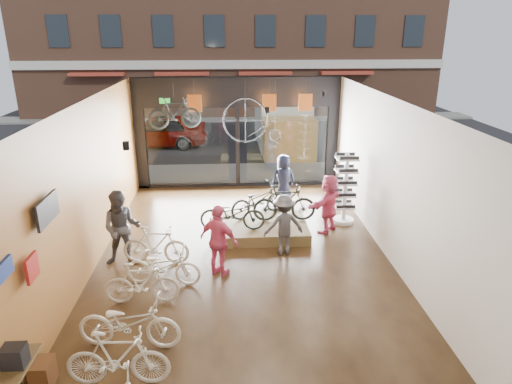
{
  "coord_description": "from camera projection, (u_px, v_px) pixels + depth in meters",
  "views": [
    {
      "loc": [
        -0.33,
        -9.53,
        5.25
      ],
      "look_at": [
        0.36,
        1.4,
        1.36
      ],
      "focal_mm": 32.0,
      "sensor_mm": 36.0,
      "label": 1
    }
  ],
  "objects": [
    {
      "name": "ground_plane",
      "position": [
        245.0,
        267.0,
        10.74
      ],
      "size": [
        7.0,
        12.0,
        0.04
      ],
      "primitive_type": "cube",
      "color": "black",
      "rests_on": "ground"
    },
    {
      "name": "ceiling",
      "position": [
        243.0,
        103.0,
        9.46
      ],
      "size": [
        7.0,
        12.0,
        0.04
      ],
      "primitive_type": "cube",
      "color": "black",
      "rests_on": "ground"
    },
    {
      "name": "wall_left",
      "position": [
        82.0,
        194.0,
        9.89
      ],
      "size": [
        0.04,
        12.0,
        3.8
      ],
      "primitive_type": "cube",
      "color": "#A45A32",
      "rests_on": "ground"
    },
    {
      "name": "wall_right",
      "position": [
        399.0,
        187.0,
        10.31
      ],
      "size": [
        0.04,
        12.0,
        3.8
      ],
      "primitive_type": "cube",
      "color": "beige",
      "rests_on": "ground"
    },
    {
      "name": "storefront",
      "position": [
        237.0,
        133.0,
        15.74
      ],
      "size": [
        7.0,
        0.26,
        3.8
      ],
      "primitive_type": null,
      "color": "black",
      "rests_on": "ground"
    },
    {
      "name": "exit_sign",
      "position": [
        165.0,
        101.0,
        15.1
      ],
      "size": [
        0.35,
        0.06,
        0.18
      ],
      "primitive_type": "cube",
      "color": "#198C26",
      "rests_on": "storefront"
    },
    {
      "name": "street_road",
      "position": [
        234.0,
        133.0,
        24.85
      ],
      "size": [
        30.0,
        18.0,
        0.02
      ],
      "primitive_type": "cube",
      "color": "black",
      "rests_on": "ground"
    },
    {
      "name": "sidewalk_near",
      "position": [
        237.0,
        174.0,
        17.49
      ],
      "size": [
        30.0,
        2.4,
        0.12
      ],
      "primitive_type": "cube",
      "color": "slate",
      "rests_on": "ground"
    },
    {
      "name": "sidewalk_far",
      "position": [
        233.0,
        118.0,
        28.58
      ],
      "size": [
        30.0,
        2.0,
        0.12
      ],
      "primitive_type": "cube",
      "color": "slate",
      "rests_on": "ground"
    },
    {
      "name": "opposite_building",
      "position": [
        230.0,
        1.0,
        28.61
      ],
      "size": [
        26.0,
        5.0,
        14.0
      ],
      "primitive_type": "cube",
      "color": "brown",
      "rests_on": "ground"
    },
    {
      "name": "street_car",
      "position": [
        159.0,
        131.0,
        21.55
      ],
      "size": [
        4.49,
        1.81,
        1.53
      ],
      "primitive_type": "imported",
      "rotation": [
        0.0,
        0.0,
        -1.57
      ],
      "color": "gray",
      "rests_on": "street_road"
    },
    {
      "name": "box_truck",
      "position": [
        284.0,
        122.0,
        20.77
      ],
      "size": [
        2.24,
        6.72,
        2.65
      ],
      "primitive_type": null,
      "color": "silver",
      "rests_on": "street_road"
    },
    {
      "name": "floor_bike_1",
      "position": [
        118.0,
        358.0,
        7.01
      ],
      "size": [
        1.63,
        0.51,
        0.97
      ],
      "primitive_type": "imported",
      "rotation": [
        0.0,
        0.0,
        1.54
      ],
      "color": "beige",
      "rests_on": "ground_plane"
    },
    {
      "name": "floor_bike_2",
      "position": [
        129.0,
        323.0,
        7.89
      ],
      "size": [
        1.87,
        0.85,
        0.95
      ],
      "primitive_type": "imported",
      "rotation": [
        0.0,
        0.0,
        1.45
      ],
      "color": "beige",
      "rests_on": "ground_plane"
    },
    {
      "name": "floor_bike_3",
      "position": [
        142.0,
        283.0,
        9.17
      ],
      "size": [
        1.52,
        0.44,
        0.91
      ],
      "primitive_type": "imported",
      "rotation": [
        0.0,
        0.0,
        1.56
      ],
      "color": "beige",
      "rests_on": "ground_plane"
    },
    {
      "name": "floor_bike_4",
      "position": [
        163.0,
        266.0,
        9.86
      ],
      "size": [
        1.72,
        0.8,
        0.87
      ],
      "primitive_type": "imported",
      "rotation": [
        0.0,
        0.0,
        1.43
      ],
      "color": "beige",
      "rests_on": "ground_plane"
    },
    {
      "name": "floor_bike_5",
      "position": [
        156.0,
        245.0,
        10.74
      ],
      "size": [
        1.62,
        0.63,
        0.95
      ],
      "primitive_type": "imported",
      "rotation": [
        0.0,
        0.0,
        1.45
      ],
      "color": "beige",
      "rests_on": "ground_plane"
    },
    {
      "name": "display_platform",
      "position": [
        262.0,
        228.0,
        12.45
      ],
      "size": [
        2.4,
        1.8,
        0.3
      ],
      "primitive_type": "cube",
      "color": "#4B3C22",
      "rests_on": "ground_plane"
    },
    {
      "name": "display_bike_left",
      "position": [
        232.0,
        214.0,
        11.86
      ],
      "size": [
        1.73,
        0.72,
        0.89
      ],
      "primitive_type": "imported",
      "rotation": [
        0.0,
        0.0,
        1.49
      ],
      "color": "black",
      "rests_on": "display_platform"
    },
    {
      "name": "display_bike_mid",
      "position": [
        284.0,
        203.0,
        12.39
      ],
      "size": [
        1.72,
        0.51,
        1.03
      ],
      "primitive_type": "imported",
      "rotation": [
        0.0,
        0.0,
        1.56
      ],
      "color": "black",
      "rests_on": "display_platform"
    },
    {
      "name": "display_bike_right",
      "position": [
        258.0,
        200.0,
        12.77
      ],
      "size": [
        1.82,
        1.36,
        0.92
      ],
      "primitive_type": "imported",
      "rotation": [
        0.0,
        0.0,
        2.06
      ],
      "color": "black",
      "rests_on": "display_platform"
    },
    {
      "name": "customer_1",
      "position": [
        122.0,
        228.0,
        10.59
      ],
      "size": [
        0.92,
        0.74,
        1.83
      ],
      "primitive_type": "imported",
      "rotation": [
        0.0,
        0.0,
        0.05
      ],
      "color": "#3F3F44",
      "rests_on": "ground_plane"
    },
    {
      "name": "customer_2",
      "position": [
        219.0,
        241.0,
        10.12
      ],
      "size": [
        1.05,
        0.88,
        1.68
      ],
      "primitive_type": "imported",
      "rotation": [
        0.0,
        0.0,
        2.56
      ],
      "color": "#CC4C72",
      "rests_on": "ground_plane"
    },
    {
      "name": "customer_3",
      "position": [
        284.0,
        225.0,
        11.14
      ],
      "size": [
        1.08,
        0.74,
        1.54
      ],
      "primitive_type": "imported",
      "rotation": [
        0.0,
        0.0,
        3.32
      ],
      "color": "#3F3F44",
      "rests_on": "ground_plane"
    },
    {
      "name": "customer_4",
      "position": [
        283.0,
        180.0,
        14.35
      ],
      "size": [
        0.9,
        0.7,
        1.62
      ],
      "primitive_type": "imported",
      "rotation": [
        0.0,
        0.0,
        3.4
      ],
      "color": "#161C33",
      "rests_on": "ground_plane"
    },
    {
      "name": "customer_5",
      "position": [
        328.0,
        203.0,
        12.38
      ],
      "size": [
        1.36,
        1.45,
        1.63
      ],
      "primitive_type": "imported",
      "rotation": [
        0.0,
        0.0,
        3.99
      ],
      "color": "#CC4C72",
      "rests_on": "ground_plane"
    },
    {
      "name": "sunglasses_rack",
      "position": [
        345.0,
        189.0,
        12.89
      ],
      "size": [
        0.72,
        0.65,
        2.05
      ],
      "primitive_type": null,
      "rotation": [
        0.0,
        0.0,
        -0.29
      ],
      "color": "white",
      "rests_on": "ground_plane"
    },
    {
      "name": "wall_merch",
      "position": [
        27.0,
        310.0,
        6.81
      ],
      "size": [
        0.4,
        2.4,
        2.6
      ],
      "primitive_type": null,
      "color": "navy",
      "rests_on": "wall_left"
    },
    {
      "name": "penny_farthing",
      "position": [
        255.0,
        122.0,
        14.53
      ],
      "size": [
        1.8,
        0.06,
        1.44
      ],
      "primitive_type": null,
      "color": "black",
      "rests_on": "ceiling"
    },
    {
      "name": "hung_bike",
      "position": [
        175.0,
        113.0,
        13.6
      ],
      "size": [
        1.64,
        0.81,
        0.95
      ],
      "primitive_type": "imported",
      "rotation": [
        0.0,
        0.0,
        1.81
      ],
      "color": "black",
      "rests_on": "ceiling"
    },
    {
      "name": "jersey_left",
      "position": [
        195.0,
        103.0,
        14.53
      ],
      "size": [
        0.45,
        0.03,
        0.55
      ],
      "primitive_type": "cube",
      "color": "#CC5919",
      "rests_on": "ceiling"
    },
    {
      "name": "jersey_mid",
      "position": [
        269.0,
        103.0,
        14.67
      ],
      "size": [
        0.45,
        0.03,
        0.55
      ],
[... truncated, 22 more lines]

